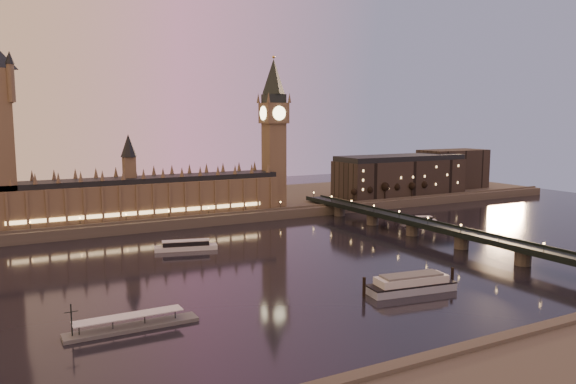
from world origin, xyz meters
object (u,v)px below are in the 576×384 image
moored_barge (411,284)px  pontoon_pier (132,325)px  cruise_boat_a (186,246)px  cruise_boat_b (419,220)px

moored_barge → pontoon_pier: (-105.28, 12.74, -1.98)m
pontoon_pier → moored_barge: bearing=-6.9°
moored_barge → pontoon_pier: size_ratio=0.96×
cruise_boat_a → moored_barge: (54.73, -110.27, 0.97)m
cruise_boat_b → pontoon_pier: bearing=-131.2°
cruise_boat_b → pontoon_pier: (-208.45, -98.96, -0.62)m
cruise_boat_b → moored_barge: (-103.17, -111.70, 1.36)m
pontoon_pier → cruise_boat_b: bearing=25.4°
cruise_boat_a → moored_barge: size_ratio=0.79×
cruise_boat_b → moored_barge: bearing=-109.4°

